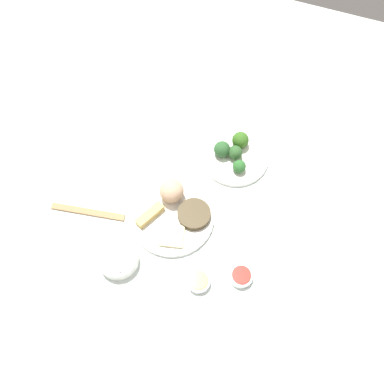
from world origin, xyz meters
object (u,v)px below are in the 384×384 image
(chopsticks_pair, at_px, (88,212))
(sauce_ramekin_hot_mustard, at_px, (199,281))
(main_plate, at_px, (172,217))
(soy_sauce_bowl, at_px, (118,259))
(sauce_ramekin_sweet_and_sour, at_px, (241,276))
(broccoli_plate, at_px, (235,157))

(chopsticks_pair, bearing_deg, sauce_ramekin_hot_mustard, 78.36)
(main_plate, bearing_deg, soy_sauce_bowl, -26.50)
(main_plate, height_order, soy_sauce_bowl, soy_sauce_bowl)
(main_plate, bearing_deg, sauce_ramekin_sweet_and_sour, 68.30)
(broccoli_plate, relative_size, sauce_ramekin_hot_mustard, 3.36)
(sauce_ramekin_hot_mustard, bearing_deg, soy_sauce_bowl, -83.97)
(soy_sauce_bowl, bearing_deg, sauce_ramekin_hot_mustard, 96.03)
(soy_sauce_bowl, bearing_deg, main_plate, 153.50)
(broccoli_plate, distance_m, chopsticks_pair, 0.50)
(soy_sauce_bowl, xyz_separation_m, sauce_ramekin_hot_mustard, (-0.02, 0.24, -0.01))
(soy_sauce_bowl, height_order, chopsticks_pair, soy_sauce_bowl)
(soy_sauce_bowl, relative_size, sauce_ramekin_sweet_and_sour, 1.74)
(main_plate, height_order, broccoli_plate, main_plate)
(sauce_ramekin_hot_mustard, bearing_deg, main_plate, -137.23)
(sauce_ramekin_sweet_and_sour, xyz_separation_m, chopsticks_pair, (-0.02, -0.50, -0.01))
(sauce_ramekin_sweet_and_sour, bearing_deg, chopsticks_pair, -92.76)
(sauce_ramekin_sweet_and_sour, height_order, chopsticks_pair, sauce_ramekin_sweet_and_sour)
(main_plate, distance_m, sauce_ramekin_hot_mustard, 0.21)
(sauce_ramekin_sweet_and_sour, distance_m, chopsticks_pair, 0.50)
(main_plate, xyz_separation_m, sauce_ramekin_sweet_and_sour, (0.10, 0.25, 0.00))
(main_plate, height_order, sauce_ramekin_sweet_and_sour, sauce_ramekin_sweet_and_sour)
(broccoli_plate, height_order, soy_sauce_bowl, soy_sauce_bowl)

